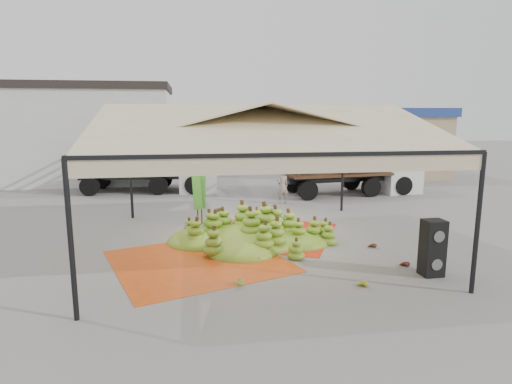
{
  "coord_description": "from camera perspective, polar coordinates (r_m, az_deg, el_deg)",
  "views": [
    {
      "loc": [
        -1.84,
        -11.78,
        3.74
      ],
      "look_at": [
        0.2,
        1.5,
        1.3
      ],
      "focal_mm": 30.0,
      "sensor_mm": 36.0,
      "label": 1
    }
  ],
  "objects": [
    {
      "name": "banana_heap",
      "position": [
        12.61,
        -0.59,
        -4.44
      ],
      "size": [
        5.69,
        4.99,
        1.06
      ],
      "primitive_type": "ellipsoid",
      "rotation": [
        0.0,
        0.0,
        0.2
      ],
      "color": "#53811B",
      "rests_on": "ground"
    },
    {
      "name": "hand_yellow_a",
      "position": [
        9.84,
        13.9,
        -11.8
      ],
      "size": [
        0.49,
        0.45,
        0.18
      ],
      "primitive_type": "ellipsoid",
      "rotation": [
        0.0,
        0.0,
        0.42
      ],
      "color": "gold",
      "rests_on": "ground"
    },
    {
      "name": "building_white",
      "position": [
        27.06,
        -26.49,
        7.06
      ],
      "size": [
        14.3,
        6.3,
        5.4
      ],
      "color": "silver",
      "rests_on": "ground"
    },
    {
      "name": "tarp_left",
      "position": [
        11.29,
        -7.67,
        -9.12
      ],
      "size": [
        5.19,
        5.07,
        0.01
      ],
      "primitive_type": "cube",
      "rotation": [
        0.0,
        0.0,
        0.34
      ],
      "color": "#D14B13",
      "rests_on": "ground"
    },
    {
      "name": "hand_red_a",
      "position": [
        11.35,
        19.03,
        -9.03
      ],
      "size": [
        0.46,
        0.4,
        0.19
      ],
      "primitive_type": "ellipsoid",
      "rotation": [
        0.0,
        0.0,
        0.18
      ],
      "color": "#5D1E15",
      "rests_on": "ground"
    },
    {
      "name": "hand_green",
      "position": [
        9.73,
        -2.75,
        -11.67
      ],
      "size": [
        0.55,
        0.5,
        0.21
      ],
      "primitive_type": "ellipsoid",
      "rotation": [
        0.0,
        0.0,
        -0.32
      ],
      "color": "#4C7017",
      "rests_on": "ground"
    },
    {
      "name": "hand_yellow_b",
      "position": [
        11.21,
        -0.05,
        -8.7
      ],
      "size": [
        0.52,
        0.49,
        0.18
      ],
      "primitive_type": "ellipsoid",
      "rotation": [
        0.0,
        0.0,
        0.57
      ],
      "color": "gold",
      "rests_on": "ground"
    },
    {
      "name": "building_tan",
      "position": [
        27.51,
        16.89,
        6.39
      ],
      "size": [
        6.3,
        5.3,
        4.1
      ],
      "color": "tan",
      "rests_on": "ground"
    },
    {
      "name": "hanging_bunches",
      "position": [
        13.82,
        9.78,
        5.5
      ],
      "size": [
        1.74,
        0.24,
        0.2
      ],
      "color": "#407A19",
      "rests_on": "ground"
    },
    {
      "name": "vendor",
      "position": [
        18.13,
        3.55,
        0.77
      ],
      "size": [
        0.62,
        0.49,
        1.49
      ],
      "primitive_type": "imported",
      "rotation": [
        0.0,
        0.0,
        3.42
      ],
      "color": "gray",
      "rests_on": "ground"
    },
    {
      "name": "banana_leaves",
      "position": [
        14.53,
        -8.17,
        -4.73
      ],
      "size": [
        0.96,
        1.36,
        3.7
      ],
      "primitive_type": null,
      "color": "#297D21",
      "rests_on": "ground"
    },
    {
      "name": "truck_left",
      "position": [
        21.55,
        -13.37,
        3.77
      ],
      "size": [
        6.72,
        2.69,
        2.26
      ],
      "rotation": [
        0.0,
        0.0,
        -0.07
      ],
      "color": "#492E18",
      "rests_on": "ground"
    },
    {
      "name": "canopy_tent",
      "position": [
        11.93,
        0.14,
        8.18
      ],
      "size": [
        8.1,
        8.1,
        4.0
      ],
      "color": "black",
      "rests_on": "ground"
    },
    {
      "name": "tarp_right",
      "position": [
        13.63,
        2.14,
        -5.61
      ],
      "size": [
        4.91,
        4.99,
        0.01
      ],
      "primitive_type": "cube",
      "rotation": [
        0.0,
        0.0,
        -0.45
      ],
      "color": "red",
      "rests_on": "ground"
    },
    {
      "name": "hand_red_b",
      "position": [
        12.64,
        15.15,
        -6.88
      ],
      "size": [
        0.47,
        0.43,
        0.17
      ],
      "primitive_type": "ellipsoid",
      "rotation": [
        0.0,
        0.0,
        0.39
      ],
      "color": "#562513",
      "rests_on": "ground"
    },
    {
      "name": "ground",
      "position": [
        12.49,
        0.14,
        -7.13
      ],
      "size": [
        90.0,
        90.0,
        0.0
      ],
      "primitive_type": "plane",
      "color": "slate",
      "rests_on": "ground"
    },
    {
      "name": "speaker_stack",
      "position": [
        10.88,
        22.47,
        -6.9
      ],
      "size": [
        0.5,
        0.44,
        1.34
      ],
      "rotation": [
        0.0,
        0.0,
        0.03
      ],
      "color": "black",
      "rests_on": "ground"
    },
    {
      "name": "truck_right",
      "position": [
        20.97,
        13.24,
        3.58
      ],
      "size": [
        6.76,
        2.96,
        2.25
      ],
      "rotation": [
        0.0,
        0.0,
        0.11
      ],
      "color": "#4D3219",
      "rests_on": "ground"
    }
  ]
}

